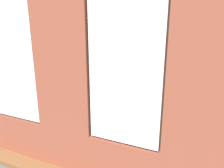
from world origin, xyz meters
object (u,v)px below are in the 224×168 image
couch_by_window (75,129)px  coffee_table (112,95)px  potted_plant_near_tv (35,87)px  couch_left (211,113)px  media_console (47,91)px  potted_plant_corner_far_left (223,146)px  table_plant_small (108,87)px  cup_ceramic (113,93)px  papasan_chair (131,80)px  potted_plant_foreground_right (86,69)px  potted_plant_corner_near_left (218,85)px  remote_silver (125,93)px  remote_black (112,93)px  candle_jar (98,91)px  tv_flatscreen (46,73)px

couch_by_window → coffee_table: couch_by_window is taller
coffee_table → potted_plant_near_tv: size_ratio=0.98×
couch_left → potted_plant_near_tv: size_ratio=1.57×
media_console → potted_plant_corner_far_left: 5.23m
couch_left → table_plant_small: size_ratio=8.34×
cup_ceramic → papasan_chair: size_ratio=0.08×
potted_plant_foreground_right → couch_by_window: bearing=118.0°
couch_by_window → potted_plant_corner_near_left: size_ratio=1.55×
cup_ceramic → potted_plant_foreground_right: size_ratio=0.09×
remote_silver → remote_black: bearing=-130.7°
coffee_table → papasan_chair: bearing=-90.7°
couch_left → potted_plant_corner_near_left: bearing=177.9°
candle_jar → potted_plant_corner_far_left: (-3.12, 2.03, 0.20)m
cup_ceramic → potted_plant_foreground_right: 2.57m
cup_ceramic → candle_jar: size_ratio=0.87×
couch_left → table_plant_small: (2.75, -0.18, 0.24)m
couch_left → potted_plant_corner_near_left: (-0.14, -1.73, 0.23)m
remote_silver → couch_left: bearing=20.4°
remote_silver → table_plant_small: bearing=-149.2°
remote_black → remote_silver: 0.38m
couch_by_window → potted_plant_corner_near_left: potted_plant_corner_near_left is taller
candle_jar → remote_silver: size_ratio=0.56×
potted_plant_near_tv → remote_silver: bearing=-142.7°
potted_plant_corner_near_left → potted_plant_corner_far_left: bearing=90.2°
potted_plant_corner_near_left → media_console: bearing=21.5°
coffee_table → candle_jar: size_ratio=13.13×
candle_jar → papasan_chair: bearing=-103.3°
couch_left → remote_silver: bearing=-93.2°
potted_plant_foreground_right → potted_plant_near_tv: bearing=95.0°
potted_plant_near_tv → couch_left: bearing=-163.6°
cup_ceramic → remote_silver: cup_ceramic is taller
tv_flatscreen → remote_silver: bearing=-170.8°
couch_by_window → remote_silver: couch_by_window is taller
potted_plant_foreground_right → remote_silver: bearing=146.1°
tv_flatscreen → potted_plant_corner_near_left: bearing=-158.5°
table_plant_small → couch_left: bearing=176.3°
couch_left → cup_ceramic: size_ratio=24.08×
candle_jar → potted_plant_foreground_right: potted_plant_foreground_right is taller
table_plant_small → tv_flatscreen: size_ratio=0.25×
candle_jar → potted_plant_foreground_right: size_ratio=0.10×
coffee_table → papasan_chair: size_ratio=1.18×
coffee_table → potted_plant_foreground_right: size_ratio=1.35×
potted_plant_corner_near_left → potted_plant_near_tv: 5.21m
papasan_chair → potted_plant_corner_far_left: size_ratio=1.04×
remote_silver → potted_plant_near_tv: bearing=-116.7°
table_plant_small → media_console: 2.00m
tv_flatscreen → potted_plant_corner_far_left: bearing=158.5°
cup_ceramic → potted_plant_near_tv: bearing=35.4°
cup_ceramic → remote_silver: size_ratio=0.49×
remote_silver → tv_flatscreen: size_ratio=0.18×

